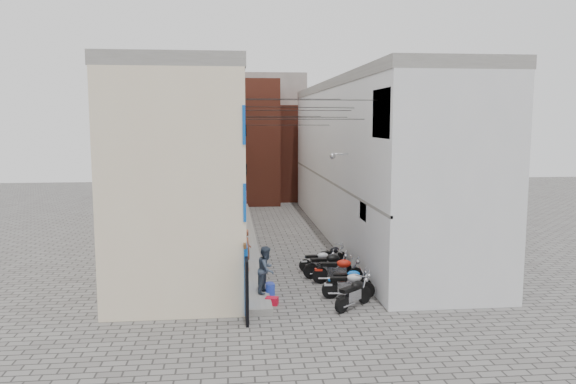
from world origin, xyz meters
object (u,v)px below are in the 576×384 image
object	(u,v)px
motorcycle_e	(328,264)
motorcycle_g	(332,255)
water_jug_near	(270,291)
motorcycle_c	(349,279)
person_b	(266,269)
water_jug_far	(270,289)
red_crate	(272,301)
motorcycle_a	(354,292)
motorcycle_f	(319,260)
motorcycle_b	(348,283)
motorcycle_d	(338,269)
person_a	(246,250)

from	to	relation	value
motorcycle_e	motorcycle_g	bearing A→B (deg)	158.74
water_jug_near	motorcycle_e	bearing A→B (deg)	43.55
motorcycle_c	person_b	size ratio (longest dim) A/B	1.01
water_jug_near	water_jug_far	bearing A→B (deg)	90.00
water_jug_far	red_crate	world-z (taller)	water_jug_far
motorcycle_a	motorcycle_g	xyz separation A→B (m)	(0.31, 5.94, -0.06)
person_b	motorcycle_c	bearing A→B (deg)	-56.55
motorcycle_g	motorcycle_f	bearing A→B (deg)	-78.49
motorcycle_c	person_b	distance (m)	3.40
motorcycle_c	motorcycle_e	size ratio (longest dim) A/B	0.84
motorcycle_b	motorcycle_c	world-z (taller)	motorcycle_b
red_crate	motorcycle_e	bearing A→B (deg)	51.07
water_jug_near	red_crate	xyz separation A→B (m)	(0.00, -0.77, -0.14)
red_crate	motorcycle_d	bearing A→B (deg)	39.29
motorcycle_c	motorcycle_d	size ratio (longest dim) A/B	0.83
motorcycle_e	motorcycle_c	bearing A→B (deg)	7.66
motorcycle_a	motorcycle_c	xyz separation A→B (m)	(0.24, 1.94, -0.07)
motorcycle_a	person_a	world-z (taller)	person_a
person_a	water_jug_near	bearing A→B (deg)	-169.69
person_a	motorcycle_a	bearing A→B (deg)	-145.18
motorcycle_g	person_a	bearing A→B (deg)	-108.34
motorcycle_a	motorcycle_c	size ratio (longest dim) A/B	1.13
person_b	water_jug_far	distance (m)	0.97
person_a	water_jug_far	size ratio (longest dim) A/B	3.55
motorcycle_b	red_crate	size ratio (longest dim) A/B	4.52
motorcycle_d	motorcycle_c	bearing A→B (deg)	16.21
motorcycle_c	water_jug_far	xyz separation A→B (m)	(-3.15, -0.17, -0.26)
motorcycle_a	motorcycle_g	world-z (taller)	motorcycle_a
motorcycle_b	motorcycle_d	size ratio (longest dim) A/B	0.94
motorcycle_e	person_b	xyz separation A→B (m)	(-2.82, -2.57, 0.52)
motorcycle_f	person_b	world-z (taller)	person_b
motorcycle_f	red_crate	world-z (taller)	motorcycle_f
motorcycle_g	water_jug_near	bearing A→B (deg)	-70.98
motorcycle_b	water_jug_near	distance (m)	3.00
person_a	motorcycle_e	bearing A→B (deg)	-105.32
person_a	motorcycle_f	bearing A→B (deg)	-86.10
motorcycle_d	person_a	size ratio (longest dim) A/B	1.19
person_b	water_jug_far	xyz separation A→B (m)	(0.15, 0.37, -0.89)
motorcycle_f	red_crate	distance (m)	5.10
motorcycle_a	person_a	size ratio (longest dim) A/B	1.11
motorcycle_a	water_jug_near	distance (m)	3.26
motorcycle_d	motorcycle_f	world-z (taller)	motorcycle_d
motorcycle_a	motorcycle_b	world-z (taller)	motorcycle_b
person_b	water_jug_far	size ratio (longest dim) A/B	3.48
motorcycle_c	water_jug_near	distance (m)	3.20
water_jug_far	motorcycle_e	bearing A→B (deg)	39.58
water_jug_near	motorcycle_g	bearing A→B (deg)	54.43
red_crate	motorcycle_b	bearing A→B (deg)	8.23
red_crate	person_a	bearing A→B (deg)	101.21
motorcycle_b	person_a	bearing A→B (deg)	-128.59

